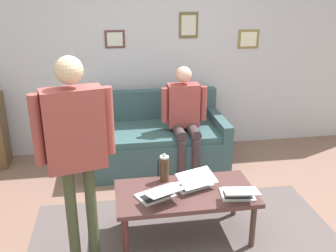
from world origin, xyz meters
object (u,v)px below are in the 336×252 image
(couch, at_px, (155,141))
(laptop_left, at_px, (158,194))
(laptop_center, at_px, (194,182))
(person_seated, at_px, (184,114))
(french_press, at_px, (164,168))
(coffee_table, at_px, (185,196))
(person_standing, at_px, (75,139))
(laptop_right, at_px, (239,193))

(couch, height_order, laptop_left, couch)
(laptop_left, bearing_deg, laptop_center, -156.37)
(person_seated, bearing_deg, french_press, 69.52)
(laptop_center, bearing_deg, couch, -83.63)
(coffee_table, height_order, person_standing, person_standing)
(laptop_center, distance_m, french_press, 0.30)
(laptop_right, bearing_deg, person_seated, -83.64)
(couch, distance_m, person_standing, 2.10)
(laptop_left, height_order, laptop_center, laptop_center)
(couch, height_order, laptop_right, couch)
(laptop_left, distance_m, french_press, 0.33)
(couch, height_order, french_press, couch)
(coffee_table, xyz_separation_m, laptop_right, (-0.42, 0.18, 0.09))
(coffee_table, distance_m, laptop_left, 0.28)
(couch, height_order, coffee_table, couch)
(coffee_table, distance_m, french_press, 0.32)
(laptop_left, xyz_separation_m, laptop_right, (-0.68, 0.10, 0.00))
(laptop_left, xyz_separation_m, person_seated, (-0.51, -1.40, 0.22))
(couch, bearing_deg, laptop_center, 96.37)
(coffee_table, height_order, person_seated, person_seated)
(laptop_left, bearing_deg, person_standing, 12.13)
(laptop_left, distance_m, laptop_right, 0.68)
(couch, distance_m, coffee_table, 1.56)
(couch, xyz_separation_m, person_standing, (0.81, 1.77, 0.79))
(person_seated, bearing_deg, laptop_center, 82.58)
(laptop_right, height_order, french_press, french_press)
(french_press, bearing_deg, person_standing, 31.09)
(french_press, bearing_deg, coffee_table, 124.66)
(laptop_left, bearing_deg, laptop_right, 171.44)
(couch, xyz_separation_m, laptop_right, (-0.50, 1.73, 0.20))
(laptop_center, relative_size, laptop_right, 1.07)
(person_standing, bearing_deg, french_press, -148.91)
(couch, bearing_deg, laptop_left, 83.72)
(coffee_table, height_order, laptop_right, laptop_right)
(couch, bearing_deg, french_press, 86.45)
(laptop_left, relative_size, laptop_right, 1.14)
(laptop_left, bearing_deg, coffee_table, -162.58)
(laptop_right, bearing_deg, laptop_left, -8.56)
(coffee_table, relative_size, laptop_left, 2.79)
(couch, relative_size, coffee_table, 1.40)
(coffee_table, bearing_deg, laptop_center, -142.23)
(laptop_right, distance_m, person_standing, 1.44)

